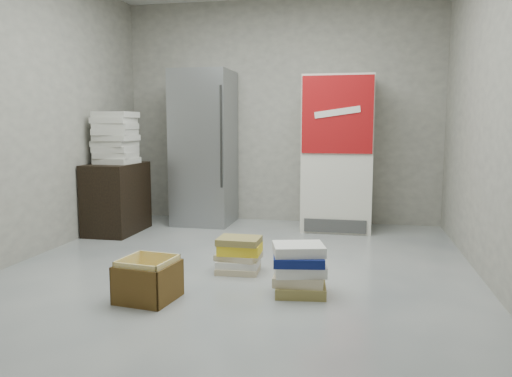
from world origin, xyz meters
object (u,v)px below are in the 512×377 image
at_px(phonebook_stack_main, 299,269).
at_px(coke_cooler, 338,153).
at_px(steel_fridge, 204,148).
at_px(cardboard_box, 148,283).
at_px(wood_shelf, 117,198).

bearing_deg(phonebook_stack_main, coke_cooler, 80.16).
bearing_deg(steel_fridge, cardboard_box, -80.80).
relative_size(phonebook_stack_main, cardboard_box, 1.03).
distance_m(wood_shelf, phonebook_stack_main, 2.88).
relative_size(coke_cooler, wood_shelf, 2.25).
xyz_separation_m(phonebook_stack_main, cardboard_box, (-1.04, -0.34, -0.06)).
relative_size(steel_fridge, cardboard_box, 4.50).
bearing_deg(coke_cooler, phonebook_stack_main, -93.82).
distance_m(coke_cooler, wood_shelf, 2.63).
distance_m(steel_fridge, coke_cooler, 1.65).
height_order(wood_shelf, phonebook_stack_main, wood_shelf).
height_order(steel_fridge, phonebook_stack_main, steel_fridge).
relative_size(coke_cooler, cardboard_box, 4.26).
height_order(phonebook_stack_main, cardboard_box, phonebook_stack_main).
xyz_separation_m(steel_fridge, phonebook_stack_main, (1.49, -2.42, -0.77)).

